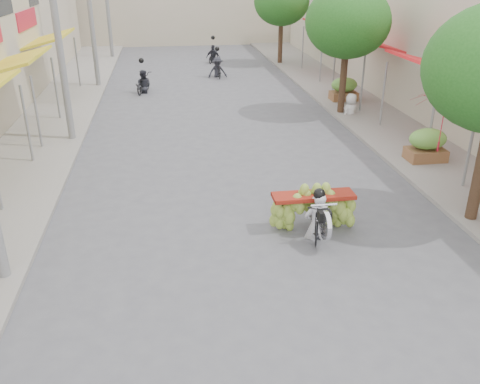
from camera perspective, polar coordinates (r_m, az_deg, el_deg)
ground at (r=8.86m, az=6.76°, el=-17.69°), size 120.00×120.00×0.00m
sidewalk_left at (r=22.68m, az=-21.18°, el=7.70°), size 4.00×60.00×0.12m
sidewalk_right at (r=23.84m, az=14.10°, el=9.35°), size 4.00×60.00×0.12m
utility_pole_mid at (r=18.74m, az=-19.91°, el=17.17°), size 0.60×0.24×8.00m
utility_pole_far at (r=27.60m, az=-16.54°, el=19.44°), size 0.60×0.24×8.00m
street_tree_mid at (r=21.71m, az=12.02°, el=18.17°), size 3.40×3.40×5.25m
street_tree_far at (r=33.21m, az=4.70°, el=20.52°), size 3.40×3.40×5.25m
produce_crate_mid at (r=17.26m, az=20.29°, el=5.25°), size 1.20×0.88×1.16m
produce_crate_far at (r=24.31m, az=11.61°, el=11.45°), size 1.20×0.88×1.16m
banana_motorbike at (r=12.02m, az=8.49°, el=-1.63°), size 2.20×1.83×2.10m
market_umbrella at (r=16.14m, az=22.37°, el=10.45°), size 2.23×2.23×1.87m
pedestrian at (r=22.05m, az=12.47°, el=10.75°), size 0.96×0.84×1.68m
bg_motorbike_a at (r=26.22m, az=-10.88°, el=12.46°), size 1.09×1.82×1.95m
bg_motorbike_b at (r=29.47m, az=-2.56°, el=14.33°), size 1.10×1.81×1.95m
bg_motorbike_c at (r=34.15m, az=-3.03°, el=15.70°), size 1.11×1.49×1.95m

